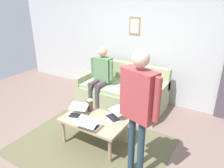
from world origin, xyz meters
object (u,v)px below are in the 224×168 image
(laptop_right, at_px, (89,124))
(person_seated, at_px, (101,74))
(laptop_center, at_px, (114,116))
(couch, at_px, (122,92))
(french_press, at_px, (90,105))
(person_standing, at_px, (139,101))
(coffee_table, at_px, (94,122))
(laptop_left, at_px, (77,113))

(laptop_right, bearing_deg, person_seated, -62.73)
(laptop_center, height_order, person_seated, person_seated)
(couch, bearing_deg, french_press, 92.37)
(french_press, distance_m, person_standing, 1.28)
(coffee_table, bearing_deg, laptop_right, 105.24)
(coffee_table, distance_m, laptop_right, 0.24)
(laptop_left, distance_m, laptop_center, 0.61)
(laptop_left, distance_m, person_seated, 1.31)
(laptop_center, distance_m, person_seated, 1.37)
(laptop_left, height_order, person_standing, person_standing)
(laptop_center, relative_size, person_standing, 0.25)
(person_standing, bearing_deg, french_press, -22.17)
(person_standing, distance_m, person_seated, 2.12)
(couch, height_order, person_seated, person_seated)
(couch, height_order, french_press, couch)
(coffee_table, bearing_deg, person_seated, -60.80)
(coffee_table, relative_size, person_standing, 0.59)
(french_press, xyz_separation_m, person_seated, (0.44, -1.00, 0.16))
(laptop_left, distance_m, french_press, 0.26)
(couch, height_order, coffee_table, couch)
(coffee_table, distance_m, french_press, 0.33)
(laptop_right, distance_m, french_press, 0.49)
(french_press, bearing_deg, laptop_right, 124.55)
(person_seated, bearing_deg, couch, -150.06)
(laptop_center, bearing_deg, person_standing, 143.70)
(couch, xyz_separation_m, person_seated, (0.39, 0.23, 0.42))
(laptop_left, relative_size, laptop_center, 1.01)
(french_press, relative_size, person_seated, 0.18)
(french_press, distance_m, person_seated, 1.10)
(person_standing, relative_size, person_seated, 1.36)
(laptop_right, relative_size, french_press, 1.50)
(laptop_left, xyz_separation_m, laptop_center, (-0.56, -0.25, -0.00))
(laptop_left, xyz_separation_m, laptop_right, (-0.36, 0.15, -0.00))
(couch, distance_m, coffee_table, 1.44)
(person_standing, bearing_deg, person_seated, -43.42)
(laptop_left, bearing_deg, coffee_table, -169.10)
(french_press, bearing_deg, laptop_left, 70.84)
(laptop_center, distance_m, french_press, 0.48)
(french_press, bearing_deg, laptop_center, -179.62)
(person_seated, bearing_deg, coffee_table, 119.20)
(laptop_center, xyz_separation_m, laptop_right, (0.20, 0.40, -0.00))
(french_press, bearing_deg, person_seated, -65.93)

